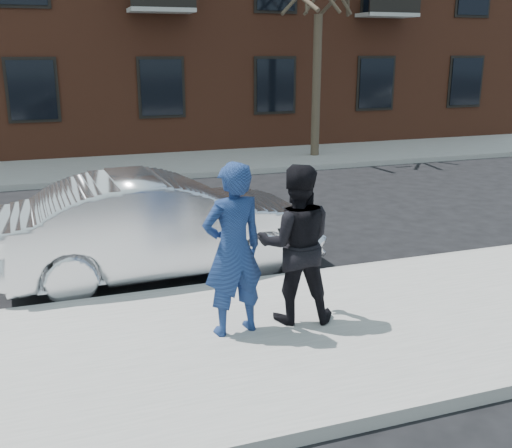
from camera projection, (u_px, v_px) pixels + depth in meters
name	position (u px, v px, depth m)	size (l,w,h in m)	color
ground	(352.00, 325.00, 7.49)	(100.00, 100.00, 0.00)	black
near_sidewalk	(362.00, 328.00, 7.24)	(50.00, 3.50, 0.15)	gray
near_curb	(303.00, 277.00, 8.88)	(50.00, 0.10, 0.15)	#999691
far_sidewalk	(172.00, 164.00, 17.68)	(50.00, 3.50, 0.15)	gray
far_curb	(185.00, 176.00, 16.04)	(50.00, 0.10, 0.15)	#999691
silver_sedan	(162.00, 225.00, 9.00)	(1.65, 4.72, 1.56)	silver
man_hoodie	(233.00, 250.00, 6.71)	(0.80, 0.59, 2.01)	navy
man_peacoat	(296.00, 244.00, 7.06)	(1.09, 0.95, 1.91)	black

